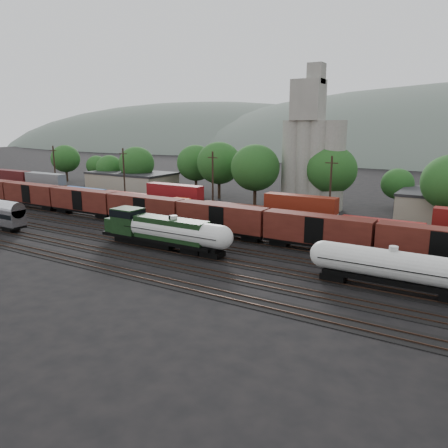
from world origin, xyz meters
The scene contains 12 objects.
ground centered at (0.00, 0.00, 0.00)m, with size 600.00×600.00×0.00m, color black.
tracks centered at (0.00, 0.00, 0.05)m, with size 180.00×33.20×0.20m.
green_locomotive centered at (-4.78, -5.00, 2.82)m, with size 18.79×3.32×4.97m.
tank_car_a centered at (-0.91, -5.00, 2.83)m, with size 18.27×3.27×4.79m.
tank_car_b centered at (27.48, -5.00, 2.75)m, with size 17.67×3.16×4.63m.
orange_locomotive centered at (-7.26, 10.00, 2.35)m, with size 16.34×2.72×4.08m.
boxcar_string centered at (23.57, 5.00, 3.12)m, with size 184.40×2.90×4.20m.
container_wall centered at (-3.47, 15.00, 2.60)m, with size 160.00×2.60×5.80m.
grain_silo centered at (3.28, 36.00, 11.26)m, with size 13.40×5.00×29.00m.
industrial_sheds centered at (6.63, 35.25, 2.56)m, with size 119.38×17.26×5.10m.
tree_band centered at (2.14, 35.63, 7.57)m, with size 162.78×22.85×13.32m.
utility_poles centered at (0.00, 22.00, 6.21)m, with size 122.20×0.36×12.00m.
Camera 1 is at (35.01, -50.88, 17.06)m, focal length 35.00 mm.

